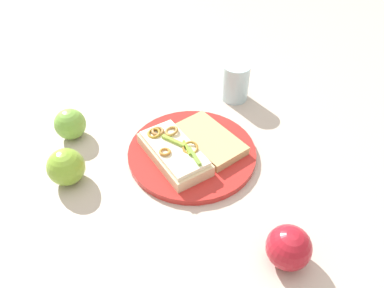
# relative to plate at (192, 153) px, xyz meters

# --- Properties ---
(ground_plane) EXTENTS (2.00, 2.00, 0.00)m
(ground_plane) POSITION_rel_plate_xyz_m (0.00, 0.00, -0.01)
(ground_plane) COLOR #BFB0A1
(ground_plane) RESTS_ON ground
(plate) EXTENTS (0.29, 0.29, 0.02)m
(plate) POSITION_rel_plate_xyz_m (0.00, 0.00, 0.00)
(plate) COLOR red
(plate) RESTS_ON ground_plane
(sandwich) EXTENTS (0.20, 0.19, 0.05)m
(sandwich) POSITION_rel_plate_xyz_m (0.03, -0.04, 0.03)
(sandwich) COLOR beige
(sandwich) RESTS_ON plate
(bread_slice_side) EXTENTS (0.19, 0.19, 0.02)m
(bread_slice_side) POSITION_rel_plate_xyz_m (-0.03, 0.04, 0.02)
(bread_slice_side) COLOR tan
(bread_slice_side) RESTS_ON plate
(apple_0) EXTENTS (0.11, 0.11, 0.08)m
(apple_0) POSITION_rel_plate_xyz_m (0.25, 0.19, 0.03)
(apple_0) COLOR #AA1A27
(apple_0) RESTS_ON ground_plane
(apple_1) EXTENTS (0.09, 0.09, 0.08)m
(apple_1) POSITION_rel_plate_xyz_m (0.10, -0.25, 0.03)
(apple_1) COLOR #82B034
(apple_1) RESTS_ON ground_plane
(apple_2) EXTENTS (0.10, 0.10, 0.07)m
(apple_2) POSITION_rel_plate_xyz_m (-0.04, -0.29, 0.03)
(apple_2) COLOR #77B242
(apple_2) RESTS_ON ground_plane
(drinking_glass) EXTENTS (0.07, 0.07, 0.10)m
(drinking_glass) POSITION_rel_plate_xyz_m (-0.23, 0.09, 0.04)
(drinking_glass) COLOR silver
(drinking_glass) RESTS_ON ground_plane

